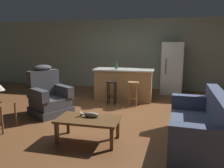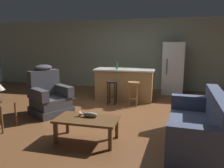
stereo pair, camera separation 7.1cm
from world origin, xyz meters
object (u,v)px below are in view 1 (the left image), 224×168
at_px(recliner_near_lamp, 49,97).
at_px(end_table, 0,107).
at_px(coffee_table, 88,121).
at_px(fish_figurine, 90,115).
at_px(couch, 200,129).
at_px(kitchen_island, 124,84).
at_px(bottle_tall_green, 116,66).
at_px(bar_stool_right, 133,89).
at_px(refrigerator, 171,68).
at_px(bar_stool_left, 112,88).

height_order(recliner_near_lamp, end_table, recliner_near_lamp).
xyz_separation_m(coffee_table, fish_figurine, (0.00, 0.07, 0.10)).
height_order(coffee_table, end_table, end_table).
xyz_separation_m(couch, recliner_near_lamp, (-3.37, 1.10, 0.08)).
distance_m(couch, recliner_near_lamp, 3.54).
distance_m(couch, kitchen_island, 3.40).
distance_m(recliner_near_lamp, bottle_tall_green, 2.20).
distance_m(kitchen_island, bar_stool_right, 0.74).
bearing_deg(refrigerator, fish_figurine, -109.97).
distance_m(fish_figurine, couch, 1.89).
height_order(couch, bar_stool_left, couch).
xyz_separation_m(couch, bar_stool_right, (-1.43, 2.24, 0.13)).
bearing_deg(bar_stool_right, fish_figurine, -101.16).
relative_size(fish_figurine, bar_stool_right, 0.50).
height_order(couch, kitchen_island, kitchen_island).
height_order(bar_stool_left, bar_stool_right, same).
height_order(fish_figurine, bottle_tall_green, bottle_tall_green).
bearing_deg(bar_stool_left, kitchen_island, 69.90).
distance_m(couch, bar_stool_left, 3.03).
distance_m(end_table, kitchen_island, 3.54).
xyz_separation_m(fish_figurine, bar_stool_right, (0.46, 2.33, 0.01)).
height_order(couch, refrigerator, refrigerator).
xyz_separation_m(coffee_table, bottle_tall_green, (-0.12, 2.87, 0.69)).
xyz_separation_m(end_table, bar_stool_right, (2.37, 2.30, 0.01)).
height_order(couch, end_table, couch).
distance_m(bar_stool_right, bottle_tall_green, 0.95).
distance_m(coffee_table, recliner_near_lamp, 1.94).
bearing_deg(bar_stool_right, refrigerator, 60.12).
distance_m(recliner_near_lamp, kitchen_island, 2.36).
relative_size(kitchen_island, bottle_tall_green, 6.74).
bearing_deg(kitchen_island, couch, -57.83).
height_order(couch, bottle_tall_green, bottle_tall_green).
height_order(end_table, refrigerator, refrigerator).
xyz_separation_m(coffee_table, end_table, (-1.90, 0.09, 0.10)).
bearing_deg(kitchen_island, refrigerator, 39.94).
bearing_deg(recliner_near_lamp, end_table, -77.94).
xyz_separation_m(kitchen_island, bar_stool_right, (0.38, -0.63, -0.01)).
xyz_separation_m(couch, refrigerator, (-0.37, 4.07, 0.54)).
distance_m(coffee_table, bottle_tall_green, 2.96).
bearing_deg(couch, kitchen_island, -54.63).
relative_size(end_table, refrigerator, 0.32).
distance_m(end_table, bar_stool_left, 2.89).
bearing_deg(end_table, refrigerator, 50.42).
bearing_deg(refrigerator, kitchen_island, -140.06).
distance_m(coffee_table, refrigerator, 4.52).
relative_size(couch, bar_stool_left, 2.86).
bearing_deg(bottle_tall_green, fish_figurine, -87.44).
relative_size(couch, end_table, 3.47).
relative_size(bar_stool_left, refrigerator, 0.39).
xyz_separation_m(coffee_table, couch, (1.89, 0.15, -0.02)).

